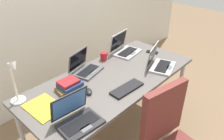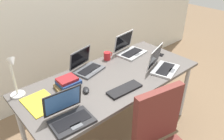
% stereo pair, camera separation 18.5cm
% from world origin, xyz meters
% --- Properties ---
extents(ground_plane, '(12.00, 12.00, 0.00)m').
position_xyz_m(ground_plane, '(0.00, 0.00, 0.00)').
color(ground_plane, '#7A6047').
extents(wall_back, '(6.00, 0.13, 2.60)m').
position_xyz_m(wall_back, '(-0.00, 1.10, 1.30)').
color(wall_back, silver).
rests_on(wall_back, ground_plane).
extents(desk, '(1.80, 0.80, 0.74)m').
position_xyz_m(desk, '(0.00, 0.00, 0.68)').
color(desk, '#595451').
rests_on(desk, ground_plane).
extents(desk_lamp, '(0.12, 0.18, 0.40)m').
position_xyz_m(desk_lamp, '(-0.80, 0.28, 0.94)').
color(desk_lamp, white).
rests_on(desk_lamp, desk).
extents(laptop_front_right, '(0.32, 0.28, 0.23)m').
position_xyz_m(laptop_front_right, '(-0.63, -0.24, 0.79)').
color(laptop_front_right, '#232326').
rests_on(laptop_front_right, desk).
extents(laptop_far_corner, '(0.34, 0.30, 0.22)m').
position_xyz_m(laptop_far_corner, '(-0.10, 0.27, 0.78)').
color(laptop_far_corner, '#515459').
rests_on(laptop_far_corner, desk).
extents(laptop_back_right, '(0.37, 0.33, 0.23)m').
position_xyz_m(laptop_back_right, '(0.48, -0.23, 0.79)').
color(laptop_back_right, '#B7BABC').
rests_on(laptop_back_right, desk).
extents(laptop_by_keyboard, '(0.36, 0.31, 0.24)m').
position_xyz_m(laptop_by_keyboard, '(0.50, 0.26, 0.79)').
color(laptop_by_keyboard, '#B7BABC').
rests_on(laptop_by_keyboard, desk).
extents(external_keyboard, '(0.34, 0.14, 0.02)m').
position_xyz_m(external_keyboard, '(-0.06, -0.24, 0.75)').
color(external_keyboard, black).
rests_on(external_keyboard, desk).
extents(computer_mouse, '(0.10, 0.11, 0.03)m').
position_xyz_m(computer_mouse, '(-0.33, -0.03, 0.76)').
color(computer_mouse, black).
rests_on(computer_mouse, desk).
extents(cell_phone, '(0.11, 0.15, 0.01)m').
position_xyz_m(cell_phone, '(0.73, 0.02, 0.74)').
color(cell_phone, black).
rests_on(cell_phone, desk).
extents(book_stack, '(0.23, 0.17, 0.09)m').
position_xyz_m(book_stack, '(-0.41, 0.13, 0.78)').
color(book_stack, brown).
rests_on(book_stack, desk).
extents(paper_folder_far_corner, '(0.24, 0.32, 0.01)m').
position_xyz_m(paper_folder_far_corner, '(-0.70, 0.08, 0.74)').
color(paper_folder_far_corner, gold).
rests_on(paper_folder_far_corner, desk).
extents(coffee_mug, '(0.11, 0.08, 0.09)m').
position_xyz_m(coffee_mug, '(0.21, 0.31, 0.78)').
color(coffee_mug, '#B21E23').
rests_on(coffee_mug, desk).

